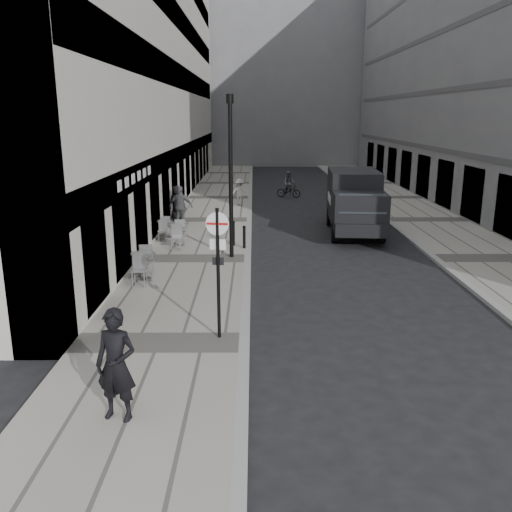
% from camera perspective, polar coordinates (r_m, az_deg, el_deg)
% --- Properties ---
extents(ground, '(120.00, 120.00, 0.00)m').
position_cam_1_polar(ground, '(10.45, -1.49, -15.60)').
color(ground, black).
rests_on(ground, ground).
extents(sidewalk, '(4.00, 60.00, 0.12)m').
position_cam_1_polar(sidewalk, '(27.62, -4.88, 3.73)').
color(sidewalk, gray).
rests_on(sidewalk, ground).
extents(far_sidewalk, '(4.00, 60.00, 0.12)m').
position_cam_1_polar(far_sidewalk, '(28.89, 17.46, 3.59)').
color(far_sidewalk, gray).
rests_on(far_sidewalk, ground).
extents(building_left, '(4.00, 45.00, 18.00)m').
position_cam_1_polar(building_left, '(34.31, -11.45, 20.62)').
color(building_left, beige).
rests_on(building_left, ground).
extents(building_right, '(6.00, 45.00, 20.00)m').
position_cam_1_polar(building_right, '(36.56, 23.52, 20.95)').
color(building_right, slate).
rests_on(building_right, ground).
extents(building_far, '(24.00, 16.00, 22.00)m').
position_cam_1_polar(building_far, '(65.29, 0.91, 19.68)').
color(building_far, slate).
rests_on(building_far, ground).
extents(walking_man, '(0.83, 0.64, 2.01)m').
position_cam_1_polar(walking_man, '(9.73, -14.51, -11.05)').
color(walking_man, black).
rests_on(walking_man, sidewalk).
extents(sign_post, '(0.53, 0.13, 3.12)m').
position_cam_1_polar(sign_post, '(12.46, -4.03, -0.00)').
color(sign_post, black).
rests_on(sign_post, sidewalk).
extents(lamppost, '(0.26, 0.26, 5.85)m').
position_cam_1_polar(lamppost, '(19.70, -2.69, 9.12)').
color(lamppost, black).
rests_on(lamppost, sidewalk).
extents(bollard_near, '(0.11, 0.11, 0.85)m').
position_cam_1_polar(bollard_near, '(21.48, -1.25, 1.95)').
color(bollard_near, black).
rests_on(bollard_near, sidewalk).
extents(bollard_far, '(0.13, 0.13, 0.96)m').
position_cam_1_polar(bollard_far, '(21.92, -2.41, 2.34)').
color(bollard_far, black).
rests_on(bollard_far, sidewalk).
extents(panel_van, '(2.64, 6.07, 2.79)m').
position_cam_1_polar(panel_van, '(25.11, 10.34, 5.94)').
color(panel_van, black).
rests_on(panel_van, ground).
extents(cyclist, '(1.67, 1.04, 1.71)m').
position_cam_1_polar(cyclist, '(35.84, 3.47, 7.24)').
color(cyclist, black).
rests_on(cyclist, ground).
extents(pedestrian_a, '(1.19, 0.67, 1.92)m').
position_cam_1_polar(pedestrian_a, '(25.87, -7.91, 5.20)').
color(pedestrian_a, '#4C4C50').
rests_on(pedestrian_a, sidewalk).
extents(pedestrian_b, '(1.05, 0.68, 1.54)m').
position_cam_1_polar(pedestrian_b, '(31.87, -1.75, 6.75)').
color(pedestrian_b, '#BCB4AE').
rests_on(pedestrian_b, sidewalk).
extents(pedestrian_c, '(0.93, 0.68, 1.75)m').
position_cam_1_polar(pedestrian_c, '(27.47, -8.30, 5.54)').
color(pedestrian_c, black).
rests_on(pedestrian_c, sidewalk).
extents(cafe_table_near, '(0.67, 1.52, 0.86)m').
position_cam_1_polar(cafe_table_near, '(23.62, -9.58, 2.94)').
color(cafe_table_near, '#A8A8AA').
rests_on(cafe_table_near, sidewalk).
extents(cafe_table_mid, '(0.80, 1.81, 1.03)m').
position_cam_1_polar(cafe_table_mid, '(17.69, -11.77, -0.82)').
color(cafe_table_mid, '#A4A4A6').
rests_on(cafe_table_mid, sidewalk).
extents(cafe_table_far, '(0.77, 1.74, 0.99)m').
position_cam_1_polar(cafe_table_far, '(22.04, -8.14, 2.33)').
color(cafe_table_far, '#B4B4B6').
rests_on(cafe_table_far, sidewalk).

